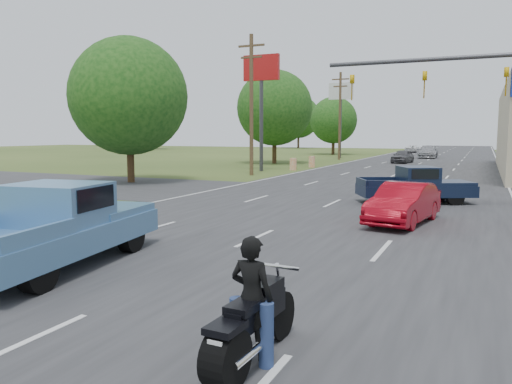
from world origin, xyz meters
The scene contains 23 objects.
ground centered at (0.00, 0.00, 0.00)m, with size 200.00×200.00×0.00m, color #354B1E.
main_road centered at (0.00, 40.00, 0.01)m, with size 15.00×180.00×0.02m, color #2D2D30.
cross_road centered at (0.00, 18.00, 0.01)m, with size 120.00×10.00×0.02m, color #2D2D30.
utility_pole_5 centered at (-9.50, 28.00, 5.32)m, with size 2.00×0.28×10.00m.
utility_pole_6 centered at (-9.50, 52.00, 5.32)m, with size 2.00×0.28×10.00m.
tree_0 centered at (-14.00, 20.00, 5.26)m, with size 7.14×7.14×8.84m.
tree_1 centered at (-13.50, 42.00, 5.57)m, with size 7.56×7.56×9.36m.
tree_2 centered at (-14.20, 66.00, 4.95)m, with size 6.72×6.72×8.32m.
tree_4 centered at (-55.00, 75.00, 6.82)m, with size 9.24×9.24×11.44m.
tree_6 centered at (-30.00, 95.00, 6.51)m, with size 8.82×8.82×10.92m.
barrel_2 centered at (-8.50, 34.00, 0.50)m, with size 0.56×0.56×1.00m, color orange.
barrel_3 centered at (-8.20, 38.00, 0.50)m, with size 0.56×0.56×1.00m, color orange.
pole_sign_left_near centered at (-10.50, 32.00, 7.17)m, with size 3.00×0.35×9.20m.
pole_sign_left_far centered at (-10.50, 56.00, 7.17)m, with size 3.00×0.35×9.20m.
signal_mast centered at (5.82, 17.00, 4.80)m, with size 9.12×0.40×7.00m.
red_convertible centered at (3.50, 12.24, 0.68)m, with size 1.43×4.11×1.35m, color maroon.
motorcycle centered at (3.23, 0.80, 0.52)m, with size 0.71×2.29×1.16m.
rider centered at (3.24, 0.86, 0.81)m, with size 0.59×0.39×1.62m, color black.
blue_pickup centered at (-2.87, 3.52, 0.96)m, with size 3.04×5.97×1.89m.
navy_pickup centered at (3.31, 17.67, 0.80)m, with size 5.11×3.82×1.59m.
distant_car_grey centered at (-1.77, 48.13, 0.69)m, with size 1.63×4.05×1.38m, color #4D4D51.
distant_car_silver centered at (-0.50, 60.36, 0.77)m, with size 2.15×5.28×1.53m, color #9F9FA3.
distant_car_white centered at (-4.54, 78.75, 0.58)m, with size 1.94×4.20×1.17m, color white.
Camera 1 is at (5.88, -4.78, 3.00)m, focal length 35.00 mm.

